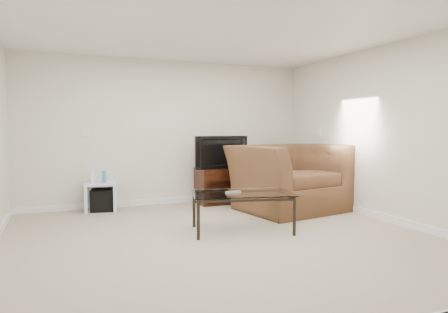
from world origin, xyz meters
name	(u,v)px	position (x,y,z in m)	size (l,w,h in m)	color
floor	(223,239)	(0.00, 0.00, 0.00)	(5.00, 5.00, 0.00)	tan
ceiling	(223,26)	(0.00, 0.00, 2.50)	(5.00, 5.00, 0.00)	white
wall_back	(170,133)	(0.00, 2.50, 1.25)	(5.00, 0.02, 2.50)	silver
wall_right	(388,133)	(2.50, 0.00, 1.25)	(0.02, 5.00, 2.50)	silver
plate_back	(85,133)	(-1.40, 2.49, 1.25)	(0.12, 0.02, 0.12)	white
plate_right_switch	(319,132)	(2.49, 1.60, 1.25)	(0.02, 0.09, 0.13)	white
plate_right_outlet	(329,188)	(2.49, 1.30, 0.30)	(0.02, 0.08, 0.12)	white
tv_stand	(218,185)	(0.80, 2.19, 0.31)	(0.75, 0.52, 0.63)	black
dvd_player	(219,174)	(0.80, 2.15, 0.52)	(0.44, 0.31, 0.06)	black
television	(219,152)	(0.80, 2.16, 0.91)	(0.92, 0.18, 0.57)	black
side_table	(101,197)	(-1.20, 2.28, 0.23)	(0.48, 0.48, 0.46)	silver
subwoofer	(103,200)	(-1.17, 2.30, 0.16)	(0.36, 0.36, 0.36)	black
game_console	(93,176)	(-1.31, 2.27, 0.57)	(0.05, 0.15, 0.21)	white
game_case	(104,177)	(-1.14, 2.25, 0.55)	(0.05, 0.13, 0.18)	#337FCC
recliner	(288,166)	(1.64, 1.23, 0.71)	(1.63, 1.06, 1.42)	#4A3321
coffee_table	(242,212)	(0.37, 0.27, 0.25)	(1.27, 0.72, 0.50)	black
remote	(233,192)	(0.26, 0.29, 0.51)	(0.20, 0.06, 0.02)	#B2B2B7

